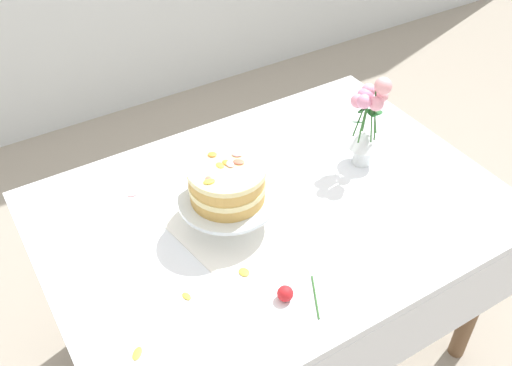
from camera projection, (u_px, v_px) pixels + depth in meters
The scene contains 11 objects.
ground_plane at pixel (270, 345), 2.28m from camera, with size 12.00×12.00×0.00m, color #9E9384.
dining_table at pixel (277, 233), 1.84m from camera, with size 1.40×1.00×0.74m.
linen_napkin at pixel (229, 221), 1.75m from camera, with size 0.32×0.32×0.00m, color white.
cake_stand at pixel (228, 201), 1.69m from camera, with size 0.29×0.29×0.10m.
layer_cake at pixel (227, 182), 1.64m from camera, with size 0.23×0.23×0.12m.
flower_vase at pixel (367, 123), 1.86m from camera, with size 0.13×0.11×0.34m.
fallen_rose at pixel (286, 294), 1.52m from camera, with size 0.13×0.13×0.04m.
loose_petal_0 at pixel (133, 194), 1.84m from camera, with size 0.04×0.02×0.00m, color pink.
loose_petal_1 at pixel (244, 272), 1.59m from camera, with size 0.03×0.03×0.01m, color yellow.
loose_petal_2 at pixel (137, 353), 1.40m from camera, with size 0.04×0.02×0.00m, color yellow.
loose_petal_3 at pixel (187, 296), 1.53m from camera, with size 0.03×0.02×0.00m, color yellow.
Camera 1 is at (-0.73, -1.10, 1.97)m, focal length 40.90 mm.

